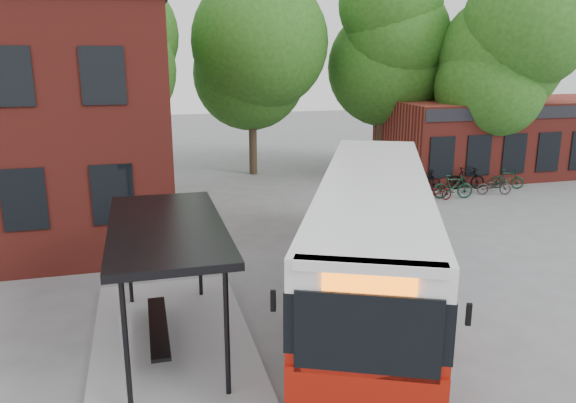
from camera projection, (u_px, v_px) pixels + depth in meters
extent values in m
plane|color=slate|center=(345.00, 304.00, 14.75)|extent=(100.00, 100.00, 0.00)
imported|color=#500B15|center=(404.00, 189.00, 25.21)|extent=(1.99, 1.32, 0.99)
imported|color=black|center=(424.00, 181.00, 26.76)|extent=(1.79, 0.56, 1.07)
imported|color=#460D0E|center=(437.00, 192.00, 25.04)|extent=(1.68, 0.86, 0.84)
imported|color=#103220|center=(453.00, 187.00, 25.47)|extent=(1.90, 0.88, 1.10)
imported|color=black|center=(467.00, 178.00, 27.21)|extent=(1.86, 0.80, 1.08)
imported|color=#342E2B|center=(494.00, 186.00, 26.19)|extent=(1.69, 0.92, 0.84)
imported|color=black|center=(507.00, 179.00, 27.36)|extent=(1.63, 1.02, 0.95)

